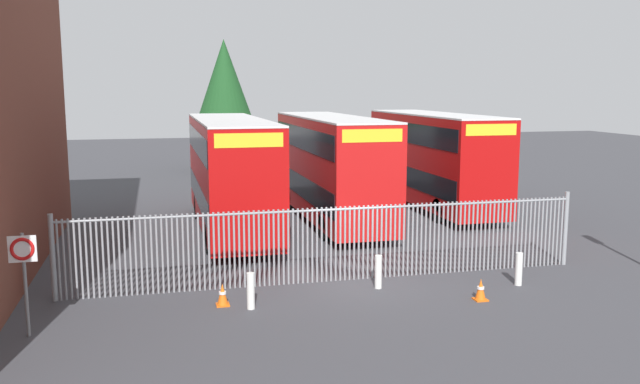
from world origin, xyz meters
name	(u,v)px	position (x,y,z in m)	size (l,w,h in m)	color
ground_plane	(297,225)	(0.00, 8.00, 0.00)	(100.00, 100.00, 0.00)	#3D3D42
palisade_fence	(333,242)	(-0.59, 0.00, 1.18)	(15.41, 0.14, 2.35)	gray
double_decker_bus_near_gate	(331,164)	(1.58, 8.46, 2.42)	(2.54, 10.81, 4.42)	red
double_decker_bus_behind_fence_left	(230,170)	(-2.72, 7.48, 2.42)	(2.54, 10.81, 4.42)	#B70C0C
double_decker_bus_behind_fence_right	(433,157)	(7.00, 10.36, 2.42)	(2.54, 10.81, 4.42)	#B70C0C
bollard_near_left	(251,291)	(-3.28, -1.89, 0.47)	(0.20, 0.20, 0.95)	silver
bollard_center_front	(378,272)	(0.45, -1.00, 0.47)	(0.20, 0.20, 0.95)	silver
bollard_near_right	(519,269)	(4.44, -1.68, 0.47)	(0.20, 0.20, 0.95)	silver
traffic_cone_by_gate	(481,290)	(2.74, -2.67, 0.29)	(0.34, 0.34, 0.59)	orange
traffic_cone_mid_forecourt	(223,295)	(-3.96, -1.45, 0.29)	(0.34, 0.34, 0.59)	orange
speed_limit_sign_post	(23,261)	(-8.45, -2.58, 1.78)	(0.60, 0.14, 2.40)	slate
tree_tall_back	(224,84)	(-0.84, 27.39, 5.84)	(4.14, 4.14, 8.82)	#4C3823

